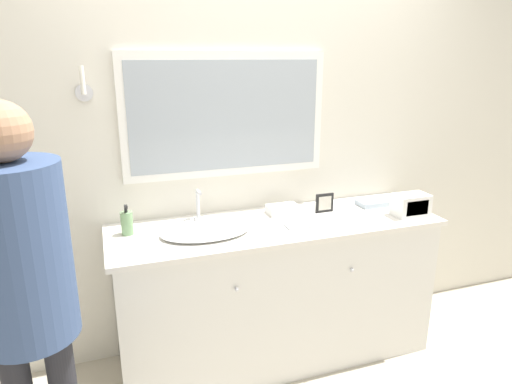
{
  "coord_description": "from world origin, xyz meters",
  "views": [
    {
      "loc": [
        -0.93,
        -2.0,
        1.83
      ],
      "look_at": [
        -0.13,
        0.31,
        1.09
      ],
      "focal_mm": 32.0,
      "sensor_mm": 36.0,
      "label": 1
    }
  ],
  "objects_px": {
    "soap_bottle": "(127,223)",
    "sink_basin": "(205,230)",
    "appliance_box": "(411,205)",
    "picture_frame": "(325,203)",
    "person": "(22,273)"
  },
  "relations": [
    {
      "from": "sink_basin",
      "to": "soap_bottle",
      "type": "height_order",
      "value": "sink_basin"
    },
    {
      "from": "soap_bottle",
      "to": "person",
      "type": "distance_m",
      "value": 0.81
    },
    {
      "from": "sink_basin",
      "to": "picture_frame",
      "type": "height_order",
      "value": "sink_basin"
    },
    {
      "from": "soap_bottle",
      "to": "picture_frame",
      "type": "distance_m",
      "value": 1.18
    },
    {
      "from": "appliance_box",
      "to": "picture_frame",
      "type": "bearing_deg",
      "value": 154.67
    },
    {
      "from": "appliance_box",
      "to": "picture_frame",
      "type": "relative_size",
      "value": 1.76
    },
    {
      "from": "soap_bottle",
      "to": "sink_basin",
      "type": "bearing_deg",
      "value": -17.06
    },
    {
      "from": "soap_bottle",
      "to": "picture_frame",
      "type": "xyz_separation_m",
      "value": [
        1.18,
        -0.02,
        -0.01
      ]
    },
    {
      "from": "sink_basin",
      "to": "appliance_box",
      "type": "height_order",
      "value": "sink_basin"
    },
    {
      "from": "appliance_box",
      "to": "picture_frame",
      "type": "distance_m",
      "value": 0.52
    },
    {
      "from": "soap_bottle",
      "to": "appliance_box",
      "type": "bearing_deg",
      "value": -8.42
    },
    {
      "from": "soap_bottle",
      "to": "person",
      "type": "relative_size",
      "value": 0.1
    },
    {
      "from": "soap_bottle",
      "to": "picture_frame",
      "type": "bearing_deg",
      "value": -1.09
    },
    {
      "from": "appliance_box",
      "to": "picture_frame",
      "type": "xyz_separation_m",
      "value": [
        -0.47,
        0.22,
        -0.01
      ]
    },
    {
      "from": "appliance_box",
      "to": "picture_frame",
      "type": "height_order",
      "value": "appliance_box"
    }
  ]
}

